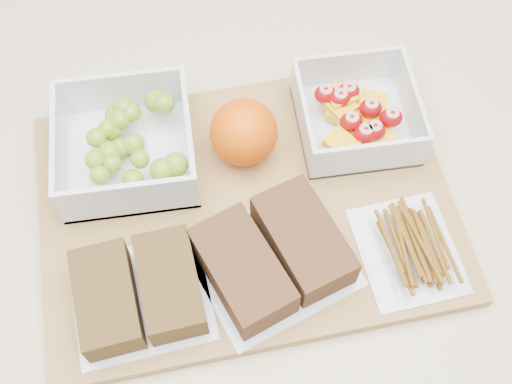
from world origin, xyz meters
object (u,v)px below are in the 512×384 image
(sandwich_bag_left, at_px, (139,292))
(cutting_board, at_px, (247,207))
(fruit_container, at_px, (356,115))
(orange, at_px, (244,133))
(grape_container, at_px, (129,144))
(pretzel_bag, at_px, (410,246))
(sandwich_bag_center, at_px, (273,256))

(sandwich_bag_left, bearing_deg, cutting_board, 38.11)
(fruit_container, relative_size, orange, 1.73)
(sandwich_bag_left, bearing_deg, fruit_container, 34.49)
(cutting_board, relative_size, grape_container, 3.03)
(cutting_board, distance_m, fruit_container, 0.15)
(pretzel_bag, bearing_deg, sandwich_bag_left, -177.30)
(pretzel_bag, bearing_deg, fruit_container, 97.57)
(grape_container, height_order, sandwich_bag_left, grape_container)
(cutting_board, height_order, orange, orange)
(cutting_board, relative_size, sandwich_bag_left, 3.03)
(grape_container, relative_size, sandwich_bag_left, 1.00)
(fruit_container, height_order, pretzel_bag, fruit_container)
(fruit_container, xyz_separation_m, orange, (-0.12, -0.02, 0.02))
(grape_container, relative_size, fruit_container, 1.13)
(cutting_board, bearing_deg, fruit_container, 27.66)
(sandwich_bag_left, relative_size, sandwich_bag_center, 0.79)
(pretzel_bag, bearing_deg, grape_container, 150.47)
(cutting_board, distance_m, grape_container, 0.14)
(sandwich_bag_center, bearing_deg, sandwich_bag_left, -172.13)
(sandwich_bag_left, bearing_deg, orange, 51.88)
(sandwich_bag_left, distance_m, sandwich_bag_center, 0.13)
(cutting_board, bearing_deg, sandwich_bag_center, -80.51)
(fruit_container, height_order, orange, orange)
(orange, relative_size, sandwich_bag_center, 0.40)
(cutting_board, bearing_deg, grape_container, 143.64)
(pretzel_bag, bearing_deg, cutting_board, 153.20)
(grape_container, height_order, pretzel_bag, grape_container)
(sandwich_bag_center, xyz_separation_m, pretzel_bag, (0.13, -0.01, -0.01))
(cutting_board, xyz_separation_m, pretzel_bag, (0.15, -0.08, 0.02))
(grape_container, height_order, sandwich_bag_center, grape_container)
(orange, distance_m, sandwich_bag_center, 0.13)
(grape_container, xyz_separation_m, sandwich_bag_center, (0.13, -0.14, -0.00))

